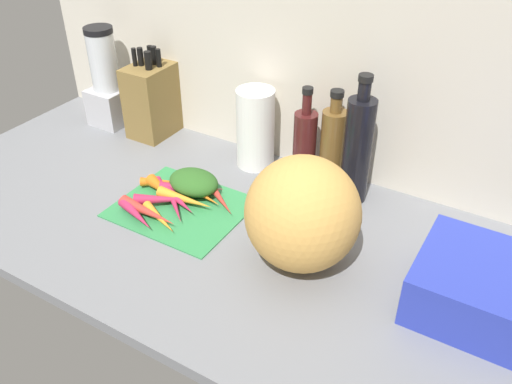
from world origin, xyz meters
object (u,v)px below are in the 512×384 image
object	(u,v)px
carrot_1	(197,192)
carrot_10	(161,182)
carrot_2	(163,199)
carrot_9	(148,212)
carrot_3	(192,188)
dish_rack	(474,286)
knife_block	(153,99)
bottle_1	(332,147)
carrot_7	(179,200)
bottle_2	(357,149)
carrot_4	(219,196)
winter_squash	(303,214)
carrot_11	(175,205)
paper_towel_roll	(255,129)
carrot_5	(160,218)
bottle_0	(305,145)
blender_appliance	(107,84)
carrot_6	(136,214)
cutting_board	(182,207)
carrot_0	(164,189)
carrot_12	(162,189)

from	to	relation	value
carrot_1	carrot_10	distance (cm)	11.82
carrot_2	carrot_9	bearing A→B (deg)	-87.88
carrot_3	dish_rack	distance (cm)	74.36
knife_block	bottle_1	distance (cm)	61.70
carrot_7	bottle_2	size ratio (longest dim) A/B	0.40
bottle_1	bottle_2	size ratio (longest dim) A/B	0.80
carrot_3	carrot_4	xyz separation A→B (cm)	(8.09, 0.75, -0.23)
carrot_3	bottle_2	world-z (taller)	bottle_2
carrot_4	winter_squash	distance (cm)	32.16
carrot_1	carrot_3	size ratio (longest dim) A/B	1.00
carrot_10	carrot_11	xyz separation A→B (cm)	(10.08, -6.62, -0.12)
carrot_7	winter_squash	xyz separation A→B (cm)	(36.84, -2.07, 10.92)
carrot_10	paper_towel_roll	distance (cm)	30.92
carrot_5	bottle_0	size ratio (longest dim) A/B	0.50
carrot_2	blender_appliance	distance (cm)	56.06
carrot_6	carrot_9	xyz separation A→B (cm)	(2.00, 2.18, 0.09)
bottle_0	bottle_1	size ratio (longest dim) A/B	0.98
paper_towel_roll	dish_rack	bearing A→B (deg)	-21.41
cutting_board	carrot_2	bearing A→B (deg)	-154.63
cutting_board	carrot_0	bearing A→B (deg)	162.40
carrot_0	carrot_1	xyz separation A→B (cm)	(8.81, 3.23, 0.11)
dish_rack	carrot_3	bearing A→B (deg)	177.38
carrot_1	carrot_11	size ratio (longest dim) A/B	1.13
carrot_1	bottle_1	bearing A→B (deg)	42.28
carrot_0	bottle_2	xyz separation A→B (cm)	(44.37, 25.09, 13.06)
carrot_0	winter_squash	distance (cm)	45.37
carrot_1	bottle_1	distance (cm)	38.42
carrot_4	carrot_5	bearing A→B (deg)	-116.32
carrot_10	knife_block	xyz separation A→B (cm)	(-22.44, 25.43, 9.68)
carrot_0	knife_block	world-z (taller)	knife_block
winter_squash	carrot_3	bearing A→B (deg)	167.43
carrot_3	paper_towel_roll	xyz separation A→B (cm)	(6.08, 23.32, 9.32)
carrot_10	blender_appliance	size ratio (longest dim) A/B	0.34
carrot_5	carrot_9	world-z (taller)	carrot_9
blender_appliance	dish_rack	size ratio (longest dim) A/B	1.30
carrot_7	blender_appliance	size ratio (longest dim) A/B	0.43
carrot_1	carrot_4	bearing A→B (deg)	10.43
cutting_board	carrot_4	xyz separation A→B (cm)	(7.20, 6.79, 1.82)
carrot_7	carrot_4	bearing A→B (deg)	40.91
carrot_5	carrot_7	xyz separation A→B (cm)	(-0.42, 8.38, 0.25)
carrot_6	carrot_4	bearing A→B (deg)	52.75
carrot_12	bottle_2	xyz separation A→B (cm)	(44.53, 25.90, 12.60)
carrot_12	paper_towel_roll	size ratio (longest dim) A/B	0.49
paper_towel_roll	cutting_board	bearing A→B (deg)	-100.02
paper_towel_roll	dish_rack	xyz separation A→B (cm)	(68.13, -26.71, -5.88)
carrot_3	bottle_2	size ratio (longest dim) A/B	0.49
carrot_10	carrot_6	bearing A→B (deg)	-73.31
cutting_board	dish_rack	bearing A→B (deg)	2.06
carrot_0	carrot_11	xyz separation A→B (cm)	(7.12, -4.45, -0.10)
blender_appliance	carrot_0	bearing A→B (deg)	-30.74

